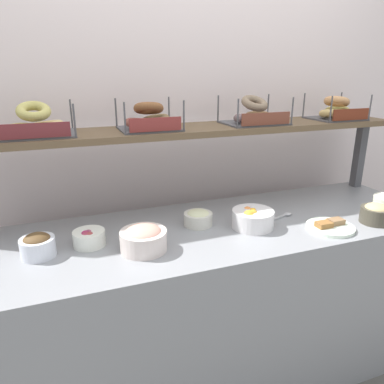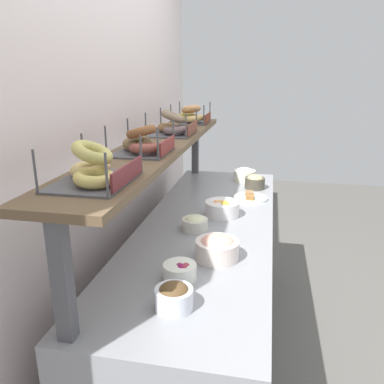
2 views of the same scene
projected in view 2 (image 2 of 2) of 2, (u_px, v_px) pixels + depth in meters
name	position (u px, v px, depth m)	size (l,w,h in m)	color
ground_plane	(206.00, 350.00, 2.38)	(8.00, 8.00, 0.00)	#595651
back_wall	(109.00, 155.00, 2.12)	(3.39, 0.06, 2.40)	white
deli_counter	(207.00, 290.00, 2.25)	(2.19, 0.70, 0.85)	gray
shelf_riser_left	(62.00, 281.00, 1.14)	(0.05, 0.05, 0.40)	#4C4C51
shelf_riser_right	(195.00, 148.00, 3.08)	(0.05, 0.05, 0.40)	#4C4C51
upper_shelf	(158.00, 145.00, 2.05)	(2.15, 0.32, 0.03)	brown
bowl_beet_salad	(180.00, 271.00, 1.53)	(0.13, 0.13, 0.07)	white
bowl_fruit_salad	(222.00, 208.00, 2.20)	(0.19, 0.19, 0.10)	white
bowl_potato_salad	(195.00, 223.00, 2.01)	(0.14, 0.14, 0.08)	silver
bowl_chocolate_spread	(174.00, 296.00, 1.34)	(0.13, 0.13, 0.10)	white
bowl_cream_cheese	(245.00, 174.00, 2.89)	(0.16, 0.16, 0.10)	white
bowl_lox_spread	(217.00, 247.00, 1.70)	(0.19, 0.19, 0.11)	silver
bowl_hummus	(255.00, 182.00, 2.71)	(0.14, 0.14, 0.10)	#494437
serving_plate_white	(250.00, 198.00, 2.49)	(0.22, 0.22, 0.04)	white
serving_spoon_near_plate	(217.00, 203.00, 2.41)	(0.18, 0.07, 0.01)	#B7B7BC
bagel_basket_plain	(94.00, 170.00, 1.30)	(0.32, 0.26, 0.15)	#4C4C51
bagel_basket_cinnamon_raisin	(142.00, 143.00, 1.76)	(0.28, 0.24, 0.14)	#4C4C51
bagel_basket_poppy	(173.00, 127.00, 2.28)	(0.32, 0.26, 0.15)	#4C4C51
bagel_basket_sesame	(191.00, 116.00, 2.77)	(0.28, 0.26, 0.14)	#4C4C51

